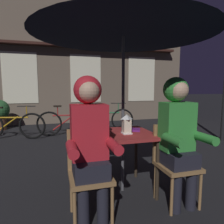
{
  "coord_description": "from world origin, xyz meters",
  "views": [
    {
      "loc": [
        -0.79,
        -2.26,
        1.29
      ],
      "look_at": [
        0.0,
        0.48,
        0.94
      ],
      "focal_mm": 32.22,
      "sensor_mm": 36.0,
      "label": 1
    }
  ],
  "objects_px": {
    "chair_right": "(174,159)",
    "person_right_hooded": "(178,129)",
    "bicycle_second": "(11,125)",
    "bicycle_third": "(69,123)",
    "cafe_table": "(123,141)",
    "book": "(132,130)",
    "chair_left": "(89,169)",
    "person_left_hooded": "(90,135)",
    "patio_umbrella": "(124,19)",
    "lantern": "(127,124)",
    "bicycle_fourth": "(105,119)"
  },
  "relations": [
    {
      "from": "bicycle_second",
      "to": "bicycle_third",
      "type": "xyz_separation_m",
      "value": [
        1.41,
        0.02,
        0.0
      ]
    },
    {
      "from": "person_right_hooded",
      "to": "cafe_table",
      "type": "bearing_deg",
      "value": 138.43
    },
    {
      "from": "cafe_table",
      "to": "bicycle_fourth",
      "type": "bearing_deg",
      "value": 79.51
    },
    {
      "from": "chair_left",
      "to": "chair_right",
      "type": "height_order",
      "value": "same"
    },
    {
      "from": "patio_umbrella",
      "to": "lantern",
      "type": "relative_size",
      "value": 10.0
    },
    {
      "from": "chair_right",
      "to": "book",
      "type": "relative_size",
      "value": 4.35
    },
    {
      "from": "cafe_table",
      "to": "person_right_hooded",
      "type": "bearing_deg",
      "value": -41.57
    },
    {
      "from": "bicycle_second",
      "to": "lantern",
      "type": "bearing_deg",
      "value": -59.87
    },
    {
      "from": "bicycle_fourth",
      "to": "book",
      "type": "relative_size",
      "value": 8.28
    },
    {
      "from": "person_right_hooded",
      "to": "book",
      "type": "relative_size",
      "value": 7.0
    },
    {
      "from": "book",
      "to": "person_right_hooded",
      "type": "bearing_deg",
      "value": -32.13
    },
    {
      "from": "bicycle_second",
      "to": "book",
      "type": "xyz_separation_m",
      "value": [
        1.99,
        -3.07,
        0.41
      ]
    },
    {
      "from": "lantern",
      "to": "bicycle_second",
      "type": "height_order",
      "value": "lantern"
    },
    {
      "from": "bicycle_fourth",
      "to": "bicycle_third",
      "type": "bearing_deg",
      "value": -167.72
    },
    {
      "from": "lantern",
      "to": "bicycle_third",
      "type": "height_order",
      "value": "lantern"
    },
    {
      "from": "patio_umbrella",
      "to": "chair_right",
      "type": "relative_size",
      "value": 2.66
    },
    {
      "from": "patio_umbrella",
      "to": "bicycle_fourth",
      "type": "xyz_separation_m",
      "value": [
        0.63,
        3.41,
        -1.71
      ]
    },
    {
      "from": "person_left_hooded",
      "to": "book",
      "type": "relative_size",
      "value": 7.0
    },
    {
      "from": "person_left_hooded",
      "to": "book",
      "type": "xyz_separation_m",
      "value": [
        0.63,
        0.51,
        -0.09
      ]
    },
    {
      "from": "cafe_table",
      "to": "patio_umbrella",
      "type": "xyz_separation_m",
      "value": [
        0.0,
        0.0,
        1.42
      ]
    },
    {
      "from": "chair_left",
      "to": "bicycle_second",
      "type": "height_order",
      "value": "chair_left"
    },
    {
      "from": "chair_right",
      "to": "person_left_hooded",
      "type": "height_order",
      "value": "person_left_hooded"
    },
    {
      "from": "cafe_table",
      "to": "person_right_hooded",
      "type": "xyz_separation_m",
      "value": [
        0.48,
        -0.43,
        0.21
      ]
    },
    {
      "from": "chair_right",
      "to": "person_right_hooded",
      "type": "bearing_deg",
      "value": -90.0
    },
    {
      "from": "chair_right",
      "to": "book",
      "type": "xyz_separation_m",
      "value": [
        -0.33,
        0.45,
        0.26
      ]
    },
    {
      "from": "bicycle_second",
      "to": "bicycle_third",
      "type": "distance_m",
      "value": 1.41
    },
    {
      "from": "person_right_hooded",
      "to": "bicycle_third",
      "type": "height_order",
      "value": "person_right_hooded"
    },
    {
      "from": "lantern",
      "to": "person_left_hooded",
      "type": "bearing_deg",
      "value": -144.28
    },
    {
      "from": "cafe_table",
      "to": "lantern",
      "type": "bearing_deg",
      "value": -68.44
    },
    {
      "from": "patio_umbrella",
      "to": "bicycle_third",
      "type": "relative_size",
      "value": 1.38
    },
    {
      "from": "patio_umbrella",
      "to": "book",
      "type": "relative_size",
      "value": 11.55
    },
    {
      "from": "bicycle_fourth",
      "to": "lantern",
      "type": "bearing_deg",
      "value": -99.91
    },
    {
      "from": "chair_left",
      "to": "person_left_hooded",
      "type": "height_order",
      "value": "person_left_hooded"
    },
    {
      "from": "chair_left",
      "to": "person_right_hooded",
      "type": "xyz_separation_m",
      "value": [
        0.96,
        -0.06,
        0.36
      ]
    },
    {
      "from": "patio_umbrella",
      "to": "bicycle_second",
      "type": "bearing_deg",
      "value": 120.28
    },
    {
      "from": "cafe_table",
      "to": "person_left_hooded",
      "type": "relative_size",
      "value": 0.53
    },
    {
      "from": "cafe_table",
      "to": "bicycle_third",
      "type": "bearing_deg",
      "value": 97.76
    },
    {
      "from": "cafe_table",
      "to": "book",
      "type": "distance_m",
      "value": 0.21
    },
    {
      "from": "bicycle_second",
      "to": "chair_right",
      "type": "bearing_deg",
      "value": -56.61
    },
    {
      "from": "chair_left",
      "to": "person_left_hooded",
      "type": "xyz_separation_m",
      "value": [
        -0.0,
        -0.06,
        0.36
      ]
    },
    {
      "from": "chair_right",
      "to": "person_right_hooded",
      "type": "height_order",
      "value": "person_right_hooded"
    },
    {
      "from": "lantern",
      "to": "person_right_hooded",
      "type": "distance_m",
      "value": 0.58
    },
    {
      "from": "cafe_table",
      "to": "chair_right",
      "type": "bearing_deg",
      "value": -37.55
    },
    {
      "from": "bicycle_third",
      "to": "cafe_table",
      "type": "bearing_deg",
      "value": -82.24
    },
    {
      "from": "cafe_table",
      "to": "patio_umbrella",
      "type": "relative_size",
      "value": 0.32
    },
    {
      "from": "patio_umbrella",
      "to": "person_right_hooded",
      "type": "distance_m",
      "value": 1.37
    },
    {
      "from": "book",
      "to": "cafe_table",
      "type": "bearing_deg",
      "value": -126.93
    },
    {
      "from": "cafe_table",
      "to": "bicycle_fourth",
      "type": "relative_size",
      "value": 0.45
    },
    {
      "from": "lantern",
      "to": "bicycle_fourth",
      "type": "height_order",
      "value": "lantern"
    },
    {
      "from": "chair_right",
      "to": "chair_left",
      "type": "bearing_deg",
      "value": 180.0
    }
  ]
}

